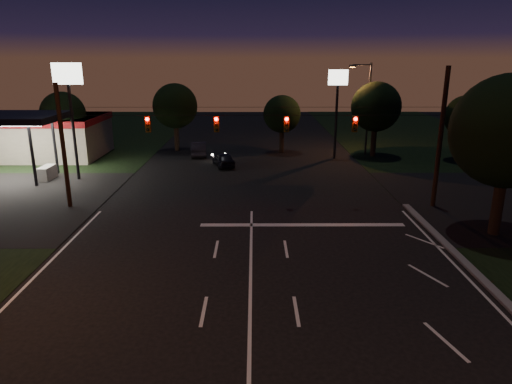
{
  "coord_description": "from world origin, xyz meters",
  "views": [
    {
      "loc": [
        0.17,
        -13.67,
        9.44
      ],
      "look_at": [
        0.26,
        8.2,
        3.0
      ],
      "focal_mm": 32.0,
      "sensor_mm": 36.0,
      "label": 1
    }
  ],
  "objects_px": {
    "car_oncoming_a": "(224,159)",
    "car_oncoming_b": "(199,149)",
    "tree_right_near": "(508,132)",
    "utility_pole_right": "(432,206)"
  },
  "relations": [
    {
      "from": "car_oncoming_a",
      "to": "car_oncoming_b",
      "type": "distance_m",
      "value": 5.55
    },
    {
      "from": "car_oncoming_a",
      "to": "tree_right_near",
      "type": "bearing_deg",
      "value": 117.49
    },
    {
      "from": "utility_pole_right",
      "to": "tree_right_near",
      "type": "bearing_deg",
      "value": -72.47
    },
    {
      "from": "car_oncoming_a",
      "to": "car_oncoming_b",
      "type": "bearing_deg",
      "value": -76.55
    },
    {
      "from": "utility_pole_right",
      "to": "car_oncoming_b",
      "type": "distance_m",
      "value": 23.95
    },
    {
      "from": "utility_pole_right",
      "to": "car_oncoming_a",
      "type": "distance_m",
      "value": 18.69
    },
    {
      "from": "utility_pole_right",
      "to": "car_oncoming_b",
      "type": "relative_size",
      "value": 2.13
    },
    {
      "from": "car_oncoming_b",
      "to": "utility_pole_right",
      "type": "bearing_deg",
      "value": 130.33
    },
    {
      "from": "tree_right_near",
      "to": "utility_pole_right",
      "type": "bearing_deg",
      "value": 107.53
    },
    {
      "from": "car_oncoming_a",
      "to": "car_oncoming_b",
      "type": "height_order",
      "value": "car_oncoming_b"
    }
  ]
}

